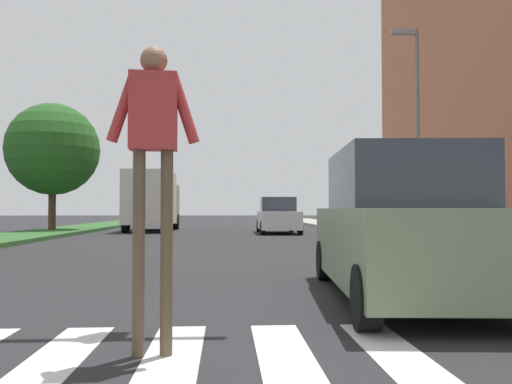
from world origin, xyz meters
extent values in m
plane|color=#262628|center=(0.00, 30.00, 0.00)|extent=(140.00, 140.00, 0.00)
cube|color=silver|center=(-0.45, 6.68, 0.00)|extent=(0.45, 2.20, 0.01)
cube|color=silver|center=(0.45, 6.68, 0.00)|extent=(0.45, 2.20, 0.01)
cube|color=silver|center=(1.35, 6.68, 0.00)|extent=(0.45, 2.20, 0.01)
cube|color=silver|center=(2.25, 6.68, 0.00)|extent=(0.45, 2.20, 0.01)
cube|color=#2D5B28|center=(-7.38, 28.00, 0.07)|extent=(3.10, 64.00, 0.15)
cylinder|color=#4C3823|center=(-7.78, 29.43, 1.47)|extent=(0.36, 0.36, 2.63)
sphere|color=#23561E|center=(-7.78, 29.43, 4.16)|extent=(4.58, 4.58, 4.58)
cube|color=#9E9991|center=(8.24, 28.00, 0.07)|extent=(3.00, 64.00, 0.15)
cylinder|color=slate|center=(7.74, 21.05, 3.90)|extent=(0.14, 0.14, 7.50)
cube|color=gray|center=(7.24, 21.05, 7.55)|extent=(0.90, 0.24, 0.16)
cylinder|color=brown|center=(0.40, 6.74, 0.82)|extent=(0.11, 0.11, 1.65)
cylinder|color=brown|center=(0.18, 6.72, 0.82)|extent=(0.11, 0.11, 1.65)
cube|color=#B23333|center=(0.29, 6.73, 1.96)|extent=(0.40, 0.26, 0.62)
cylinder|color=#B23333|center=(0.53, 6.74, 1.99)|extent=(0.27, 0.11, 0.58)
cylinder|color=#B23333|center=(0.05, 6.71, 1.99)|extent=(0.27, 0.11, 0.58)
sphere|color=#8C664C|center=(0.29, 6.73, 2.38)|extent=(0.23, 0.23, 0.22)
cube|color=gray|center=(3.23, 9.26, 0.70)|extent=(2.25, 4.73, 0.96)
cube|color=#2D333D|center=(3.25, 9.49, 1.58)|extent=(1.86, 2.65, 0.79)
cylinder|color=black|center=(2.22, 7.49, 0.32)|extent=(0.27, 0.65, 0.64)
cylinder|color=black|center=(4.24, 11.04, 0.32)|extent=(0.27, 0.65, 0.64)
cylinder|color=black|center=(2.50, 11.18, 0.32)|extent=(0.27, 0.65, 0.64)
cube|color=silver|center=(3.40, 28.08, 0.64)|extent=(1.91, 4.51, 0.84)
cube|color=#2D333D|center=(3.40, 28.30, 1.40)|extent=(1.65, 2.04, 0.69)
cylinder|color=black|center=(4.22, 26.28, 0.32)|extent=(0.23, 0.64, 0.64)
cylinder|color=black|center=(2.53, 26.30, 0.32)|extent=(0.23, 0.64, 0.64)
cylinder|color=black|center=(4.27, 29.86, 0.32)|extent=(0.23, 0.64, 0.64)
cylinder|color=black|center=(2.58, 29.88, 0.32)|extent=(0.23, 0.64, 0.64)
cube|color=gray|center=(-3.03, 33.23, 1.45)|extent=(2.30, 2.00, 2.20)
cube|color=beige|center=(-3.03, 30.13, 1.75)|extent=(2.30, 4.20, 2.70)
cylinder|color=black|center=(-4.08, 33.23, 0.45)|extent=(0.30, 0.90, 0.90)
cylinder|color=black|center=(-1.98, 33.23, 0.45)|extent=(0.30, 0.90, 0.90)
cylinder|color=black|center=(-4.08, 29.08, 0.45)|extent=(0.30, 0.90, 0.90)
cylinder|color=black|center=(-1.98, 29.08, 0.45)|extent=(0.30, 0.90, 0.90)
camera|label=1|loc=(0.87, 2.41, 1.17)|focal=37.35mm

